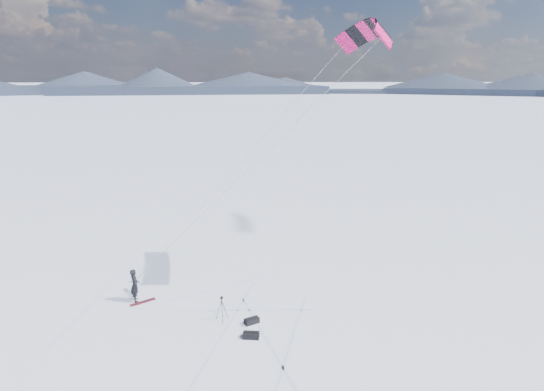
{
  "coord_description": "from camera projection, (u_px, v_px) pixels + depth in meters",
  "views": [
    {
      "loc": [
        2.18,
        -21.09,
        11.78
      ],
      "look_at": [
        4.72,
        2.7,
        5.48
      ],
      "focal_mm": 30.0,
      "sensor_mm": 36.0,
      "label": 1
    }
  ],
  "objects": [
    {
      "name": "gear_bag_b",
      "position": [
        251.0,
        335.0,
        21.06
      ],
      "size": [
        0.81,
        0.51,
        0.34
      ],
      "rotation": [
        0.0,
        0.0,
        -0.2
      ],
      "color": "black",
      "rests_on": "ground"
    },
    {
      "name": "tripod",
      "position": [
        222.0,
        305.0,
        22.43
      ],
      "size": [
        0.62,
        0.55,
        1.28
      ],
      "rotation": [
        0.0,
        0.0,
        0.57
      ],
      "color": "black",
      "rests_on": "ground"
    },
    {
      "name": "snowboard",
      "position": [
        143.0,
        302.0,
        24.41
      ],
      "size": [
        1.32,
        0.93,
        0.04
      ],
      "primitive_type": "cube",
      "rotation": [
        0.0,
        0.0,
        0.54
      ],
      "color": "maroon",
      "rests_on": "ground"
    },
    {
      "name": "snow_tracks",
      "position": [
        172.0,
        320.0,
        22.65
      ],
      "size": [
        14.76,
        10.25,
        0.01
      ],
      "color": "#B0BCE0",
      "rests_on": "ground"
    },
    {
      "name": "gear_bag_a",
      "position": [
        252.0,
        321.0,
        22.31
      ],
      "size": [
        0.8,
        0.61,
        0.32
      ],
      "rotation": [
        0.0,
        0.0,
        0.42
      ],
      "color": "black",
      "rests_on": "ground"
    },
    {
      "name": "ground",
      "position": [
        185.0,
        316.0,
        23.05
      ],
      "size": [
        1800.0,
        1800.0,
        0.0
      ],
      "primitive_type": "plane",
      "color": "white"
    },
    {
      "name": "horizon_hills",
      "position": [
        182.0,
        262.0,
        22.3
      ],
      "size": [
        704.47,
        706.88,
        8.0
      ],
      "color": "#19222E",
      "rests_on": "ground"
    },
    {
      "name": "power_kite",
      "position": [
        367.0,
        36.0,
        23.87
      ],
      "size": [
        13.79,
        5.34,
        13.58
      ],
      "color": "#D0105B",
      "rests_on": "ground"
    },
    {
      "name": "snowkiter",
      "position": [
        136.0,
        301.0,
        24.58
      ],
      "size": [
        0.62,
        0.77,
        1.84
      ],
      "primitive_type": "imported",
      "rotation": [
        0.0,
        0.0,
        1.88
      ],
      "color": "black",
      "rests_on": "ground"
    }
  ]
}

